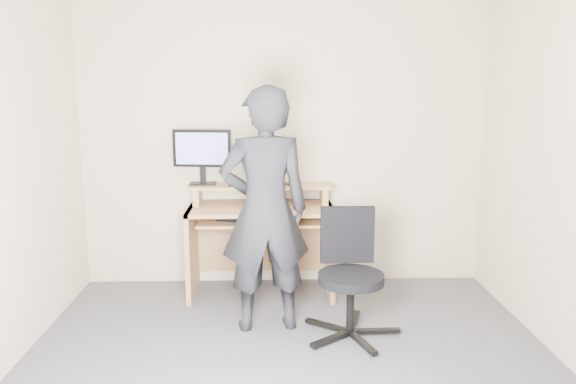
{
  "coord_description": "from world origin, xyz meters",
  "views": [
    {
      "loc": [
        -0.12,
        -3.11,
        1.76
      ],
      "look_at": [
        0.01,
        1.05,
        0.95
      ],
      "focal_mm": 35.0,
      "sensor_mm": 36.0,
      "label": 1
    }
  ],
  "objects": [
    {
      "name": "ground",
      "position": [
        0.0,
        0.0,
        0.0
      ],
      "size": [
        3.5,
        3.5,
        0.0
      ],
      "primitive_type": "plane",
      "color": "#525257",
      "rests_on": "ground"
    },
    {
      "name": "desk",
      "position": [
        -0.2,
        1.53,
        0.55
      ],
      "size": [
        1.2,
        0.6,
        0.91
      ],
      "color": "tan",
      "rests_on": "ground"
    },
    {
      "name": "charger",
      "position": [
        -0.45,
        1.53,
        0.93
      ],
      "size": [
        0.05,
        0.05,
        0.03
      ],
      "primitive_type": "cube",
      "rotation": [
        0.0,
        0.0,
        0.27
      ],
      "color": "black",
      "rests_on": "desk"
    },
    {
      "name": "office_chair",
      "position": [
        0.43,
        0.64,
        0.48
      ],
      "size": [
        0.66,
        0.69,
        0.87
      ],
      "rotation": [
        0.0,
        0.0,
        0.02
      ],
      "color": "black",
      "rests_on": "ground"
    },
    {
      "name": "back_wall",
      "position": [
        0.0,
        1.75,
        1.25
      ],
      "size": [
        3.5,
        0.02,
        2.5
      ],
      "primitive_type": "cube",
      "color": "beige",
      "rests_on": "ground"
    },
    {
      "name": "monitor",
      "position": [
        -0.69,
        1.62,
        1.19
      ],
      "size": [
        0.49,
        0.14,
        0.47
      ],
      "rotation": [
        0.0,
        0.0,
        -0.11
      ],
      "color": "black",
      "rests_on": "desk"
    },
    {
      "name": "person",
      "position": [
        -0.16,
        0.76,
        0.87
      ],
      "size": [
        0.69,
        0.51,
        1.75
      ],
      "primitive_type": "imported",
      "rotation": [
        0.0,
        0.0,
        3.29
      ],
      "color": "black",
      "rests_on": "ground"
    },
    {
      "name": "headphones",
      "position": [
        -0.39,
        1.64,
        0.92
      ],
      "size": [
        0.18,
        0.18,
        0.06
      ],
      "primitive_type": "torus",
      "rotation": [
        0.26,
        0.0,
        0.19
      ],
      "color": "silver",
      "rests_on": "desk"
    },
    {
      "name": "smartphone",
      "position": [
        0.04,
        1.58,
        0.92
      ],
      "size": [
        0.1,
        0.14,
        0.01
      ],
      "primitive_type": "cube",
      "rotation": [
        0.0,
        0.0,
        0.29
      ],
      "color": "black",
      "rests_on": "desk"
    },
    {
      "name": "mouse",
      "position": [
        0.12,
        1.35,
        0.77
      ],
      "size": [
        0.11,
        0.08,
        0.04
      ],
      "primitive_type": "ellipsoid",
      "rotation": [
        0.0,
        0.0,
        0.2
      ],
      "color": "black",
      "rests_on": "desk"
    },
    {
      "name": "external_drive",
      "position": [
        -0.27,
        1.61,
        1.01
      ],
      "size": [
        0.07,
        0.13,
        0.2
      ],
      "primitive_type": "cube",
      "rotation": [
        0.0,
        0.0,
        0.03
      ],
      "color": "black",
      "rests_on": "desk"
    },
    {
      "name": "keyboard",
      "position": [
        -0.32,
        1.36,
        0.67
      ],
      "size": [
        0.49,
        0.33,
        0.03
      ],
      "primitive_type": "cube",
      "rotation": [
        0.0,
        0.0,
        -0.35
      ],
      "color": "black",
      "rests_on": "desk"
    },
    {
      "name": "travel_mug",
      "position": [
        -0.03,
        1.61,
        1.0
      ],
      "size": [
        0.09,
        0.09,
        0.18
      ],
      "primitive_type": "cylinder",
      "rotation": [
        0.0,
        0.0,
        0.15
      ],
      "color": "#ADADB1",
      "rests_on": "desk"
    }
  ]
}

